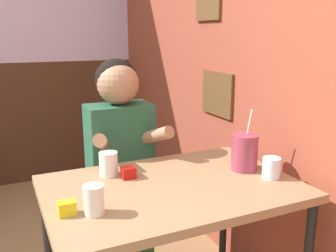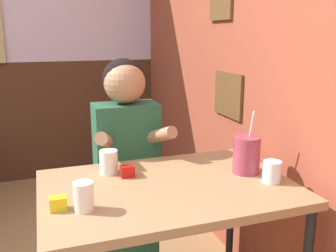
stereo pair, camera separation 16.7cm
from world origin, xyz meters
TOP-DOWN VIEW (x-y plane):
  - brick_wall_right at (1.50, 1.28)m, footprint 0.08×4.56m
  - main_table at (0.88, 0.36)m, footprint 1.05×0.71m
  - person_seated at (0.83, 0.88)m, footprint 0.42×0.41m
  - cocktail_pitcher at (1.27, 0.38)m, footprint 0.12×0.12m
  - glass_near_pitcher at (1.31, 0.24)m, footprint 0.08×0.08m
  - glass_center at (0.68, 0.57)m, footprint 0.08×0.08m
  - glass_far_side at (0.52, 0.24)m, footprint 0.07×0.07m
  - condiment_ketchup at (0.74, 0.50)m, footprint 0.06×0.04m
  - condiment_mustard at (0.44, 0.27)m, footprint 0.06×0.04m

SIDE VIEW (x-z plane):
  - main_table at x=0.88m, z-range 0.29..1.02m
  - person_seated at x=0.83m, z-range 0.05..1.27m
  - condiment_ketchup at x=0.74m, z-range 0.73..0.78m
  - condiment_mustard at x=0.44m, z-range 0.73..0.78m
  - glass_near_pitcher at x=1.31m, z-range 0.73..0.82m
  - glass_far_side at x=0.52m, z-range 0.73..0.83m
  - glass_center at x=0.68m, z-range 0.73..0.83m
  - cocktail_pitcher at x=1.27m, z-range 0.67..0.96m
  - brick_wall_right at x=1.50m, z-range 0.00..2.70m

